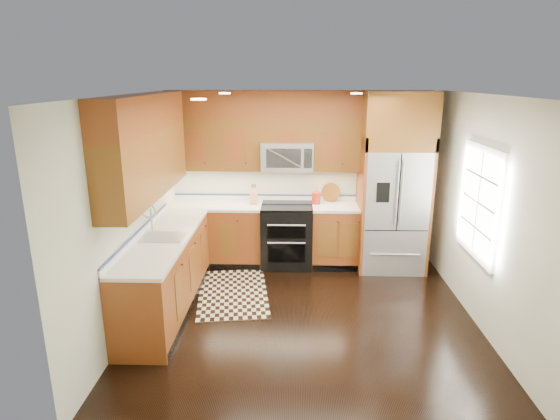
{
  "coord_description": "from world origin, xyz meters",
  "views": [
    {
      "loc": [
        -0.14,
        -5.03,
        2.78
      ],
      "look_at": [
        -0.32,
        0.6,
        1.17
      ],
      "focal_mm": 30.0,
      "sensor_mm": 36.0,
      "label": 1
    }
  ],
  "objects_px": {
    "refrigerator": "(394,183)",
    "rug": "(233,293)",
    "range": "(287,235)",
    "utensil_crock": "(316,195)",
    "knife_block": "(254,195)"
  },
  "relations": [
    {
      "from": "range",
      "to": "rug",
      "type": "height_order",
      "value": "range"
    },
    {
      "from": "range",
      "to": "knife_block",
      "type": "bearing_deg",
      "value": 166.23
    },
    {
      "from": "range",
      "to": "knife_block",
      "type": "xyz_separation_m",
      "value": [
        -0.5,
        0.12,
        0.59
      ]
    },
    {
      "from": "range",
      "to": "knife_block",
      "type": "relative_size",
      "value": 3.21
    },
    {
      "from": "refrigerator",
      "to": "knife_block",
      "type": "height_order",
      "value": "refrigerator"
    },
    {
      "from": "refrigerator",
      "to": "utensil_crock",
      "type": "height_order",
      "value": "refrigerator"
    },
    {
      "from": "utensil_crock",
      "to": "refrigerator",
      "type": "bearing_deg",
      "value": -7.8
    },
    {
      "from": "range",
      "to": "utensil_crock",
      "type": "relative_size",
      "value": 2.51
    },
    {
      "from": "utensil_crock",
      "to": "range",
      "type": "bearing_deg",
      "value": -165.47
    },
    {
      "from": "knife_block",
      "to": "utensil_crock",
      "type": "height_order",
      "value": "utensil_crock"
    },
    {
      "from": "rug",
      "to": "utensil_crock",
      "type": "xyz_separation_m",
      "value": [
        1.14,
        1.14,
        1.06
      ]
    },
    {
      "from": "range",
      "to": "rug",
      "type": "distance_m",
      "value": 1.32
    },
    {
      "from": "refrigerator",
      "to": "rug",
      "type": "xyz_separation_m",
      "value": [
        -2.25,
        -0.99,
        -1.3
      ]
    },
    {
      "from": "range",
      "to": "refrigerator",
      "type": "distance_m",
      "value": 1.76
    },
    {
      "from": "refrigerator",
      "to": "range",
      "type": "bearing_deg",
      "value": 178.6
    }
  ]
}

